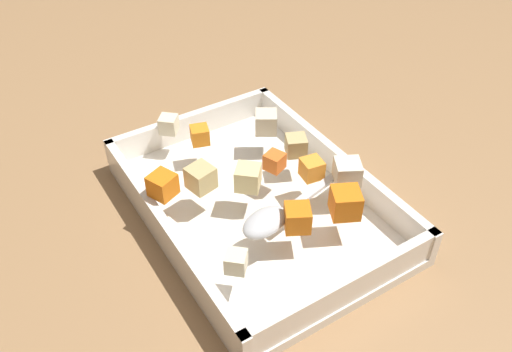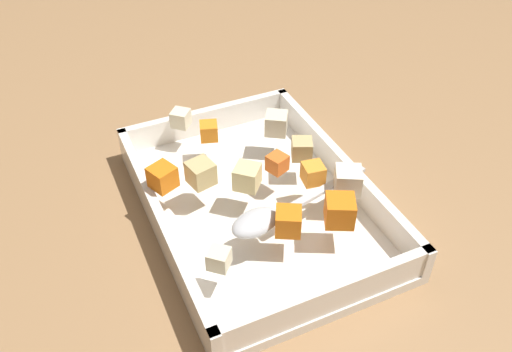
# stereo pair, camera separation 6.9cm
# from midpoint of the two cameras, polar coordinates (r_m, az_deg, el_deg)

# --- Properties ---
(ground_plane) EXTENTS (4.00, 4.00, 0.00)m
(ground_plane) POSITION_cam_midpoint_polar(r_m,az_deg,el_deg) (0.73, -2.14, -3.88)
(ground_plane) COLOR #936D47
(baking_dish) EXTENTS (0.38, 0.27, 0.05)m
(baking_dish) POSITION_cam_midpoint_polar(r_m,az_deg,el_deg) (0.72, -2.73, -3.11)
(baking_dish) COLOR white
(baking_dish) RESTS_ON ground_plane
(carrot_chunk_far_right) EXTENTS (0.04, 0.04, 0.03)m
(carrot_chunk_far_right) POSITION_cam_midpoint_polar(r_m,az_deg,el_deg) (0.62, 1.25, -4.56)
(carrot_chunk_far_right) COLOR orange
(carrot_chunk_far_right) RESTS_ON baking_dish
(carrot_chunk_far_left) EXTENTS (0.03, 0.03, 0.03)m
(carrot_chunk_far_left) POSITION_cam_midpoint_polar(r_m,az_deg,el_deg) (0.69, 3.09, 0.67)
(carrot_chunk_far_left) COLOR orange
(carrot_chunk_far_left) RESTS_ON baking_dish
(carrot_chunk_center) EXTENTS (0.03, 0.03, 0.02)m
(carrot_chunk_center) POSITION_cam_midpoint_polar(r_m,az_deg,el_deg) (0.76, -8.52, 4.18)
(carrot_chunk_center) COLOR orange
(carrot_chunk_center) RESTS_ON baking_dish
(carrot_chunk_heap_top) EXTENTS (0.03, 0.03, 0.02)m
(carrot_chunk_heap_top) POSITION_cam_midpoint_polar(r_m,az_deg,el_deg) (0.71, -0.81, 1.44)
(carrot_chunk_heap_top) COLOR orange
(carrot_chunk_heap_top) RESTS_ON baking_dish
(carrot_chunk_heap_side) EXTENTS (0.04, 0.04, 0.03)m
(carrot_chunk_heap_side) POSITION_cam_midpoint_polar(r_m,az_deg,el_deg) (0.68, -12.67, -1.07)
(carrot_chunk_heap_side) COLOR orange
(carrot_chunk_heap_side) RESTS_ON baking_dish
(carrot_chunk_mid_right) EXTENTS (0.05, 0.05, 0.03)m
(carrot_chunk_mid_right) POSITION_cam_midpoint_polar(r_m,az_deg,el_deg) (0.64, 6.40, -2.95)
(carrot_chunk_mid_right) COLOR orange
(carrot_chunk_mid_right) RESTS_ON baking_dish
(potato_chunk_near_spoon) EXTENTS (0.03, 0.03, 0.02)m
(potato_chunk_near_spoon) POSITION_cam_midpoint_polar(r_m,az_deg,el_deg) (0.79, -11.67, 5.25)
(potato_chunk_near_spoon) COLOR beige
(potato_chunk_near_spoon) RESTS_ON baking_dish
(potato_chunk_corner_se) EXTENTS (0.04, 0.04, 0.03)m
(potato_chunk_corner_se) POSITION_cam_midpoint_polar(r_m,az_deg,el_deg) (0.68, -8.71, -0.31)
(potato_chunk_corner_se) COLOR tan
(potato_chunk_corner_se) RESTS_ON baking_dish
(potato_chunk_mid_left) EXTENTS (0.04, 0.04, 0.03)m
(potato_chunk_mid_left) POSITION_cam_midpoint_polar(r_m,az_deg,el_deg) (0.68, -3.95, -0.06)
(potato_chunk_mid_left) COLOR #E0CC89
(potato_chunk_mid_left) RESTS_ON baking_dish
(potato_chunk_rim_edge) EXTENTS (0.04, 0.04, 0.03)m
(potato_chunk_rim_edge) POSITION_cam_midpoint_polar(r_m,az_deg,el_deg) (0.73, 1.56, 3.12)
(potato_chunk_rim_edge) COLOR tan
(potato_chunk_rim_edge) RESTS_ON baking_dish
(potato_chunk_corner_nw) EXTENTS (0.03, 0.03, 0.02)m
(potato_chunk_corner_nw) POSITION_cam_midpoint_polar(r_m,az_deg,el_deg) (0.59, -5.52, -9.11)
(potato_chunk_corner_nw) COLOR beige
(potato_chunk_corner_nw) RESTS_ON baking_dish
(parsnip_chunk_corner_sw) EXTENTS (0.04, 0.04, 0.03)m
(parsnip_chunk_corner_sw) POSITION_cam_midpoint_polar(r_m,az_deg,el_deg) (0.77, -1.50, 5.58)
(parsnip_chunk_corner_sw) COLOR beige
(parsnip_chunk_corner_sw) RESTS_ON baking_dish
(parsnip_chunk_front_center) EXTENTS (0.04, 0.04, 0.03)m
(parsnip_chunk_front_center) POSITION_cam_midpoint_polar(r_m,az_deg,el_deg) (0.69, 6.77, 0.22)
(parsnip_chunk_front_center) COLOR silver
(parsnip_chunk_front_center) RESTS_ON baking_dish
(serving_spoon) EXTENTS (0.07, 0.21, 0.02)m
(serving_spoon) POSITION_cam_midpoint_polar(r_m,az_deg,el_deg) (0.63, -1.29, -4.47)
(serving_spoon) COLOR silver
(serving_spoon) RESTS_ON baking_dish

